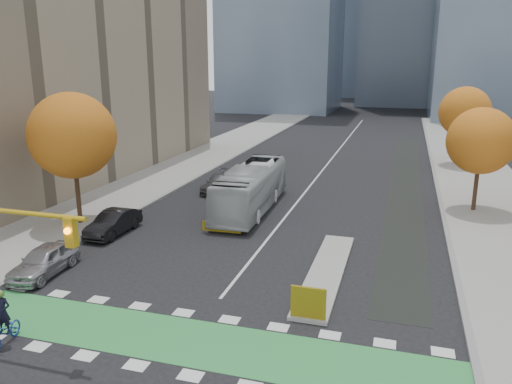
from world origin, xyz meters
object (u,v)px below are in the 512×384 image
Objects in this scene: tree_east_near at (481,141)px; cyclist at (5,327)px; tree_east_far at (465,112)px; parked_car_c at (220,182)px; tree_west at (72,136)px; hazard_board at (308,303)px; bus at (251,188)px; parked_car_b at (113,223)px; parked_car_a at (44,260)px.

tree_east_near is 3.29× the size of cyclist.
cyclist is at bearing -115.79° from tree_east_far.
tree_east_far reaches higher than parked_car_c.
parked_car_c is at bearing 61.90° from tree_west.
tree_west is at bearing 103.60° from cyclist.
parked_car_c is (-10.50, 18.10, -0.10)m from hazard_board.
cyclist is 0.45× the size of parked_car_c.
bus is (-14.65, -3.84, -3.31)m from tree_east_near.
cyclist is 11.97m from parked_car_b.
tree_west is 26.01m from tree_east_near.
parked_car_a is at bearing 105.65° from cyclist.
cyclist reaches higher than parked_car_c.
parked_car_b is (-2.85, 11.63, -0.02)m from cyclist.
tree_west is at bearing -148.61° from bus.
parked_car_c is (-3.85, 4.14, -0.86)m from bus.
cyclist is (-18.15, -22.60, -4.15)m from tree_east_near.
parked_car_b is (3.00, -0.97, -4.92)m from tree_west.
tree_east_near reaches higher than bus.
parked_car_b and parked_car_c have the same top height.
cyclist is at bearing -128.77° from tree_east_near.
bus reaches higher than parked_car_c.
hazard_board is 11.23m from cyclist.
hazard_board is 35.13m from tree_east_far.
tree_west reaches higher than tree_east_near.
parked_car_b is (-13.00, 6.83, -0.10)m from hazard_board.
parked_car_c is (-0.35, 22.90, -0.02)m from cyclist.
hazard_board is at bearing -59.85° from parked_car_c.
bus is 5.72m from parked_car_c.
tree_west reaches higher than parked_car_c.
parked_car_b is (0.00, 6.03, -0.01)m from parked_car_a.
tree_east_near is 1.67× the size of parked_car_b.
tree_west is at bearing -133.30° from tree_east_far.
tree_east_far is at bearing 52.75° from parked_car_b.
tree_east_far reaches higher than parked_car_b.
hazard_board is 13.02m from parked_car_a.
hazard_board is at bearing -114.20° from tree_east_near.
parked_car_b is at bearing -102.47° from parked_car_c.
parked_car_c is at bearing 179.07° from tree_east_near.
tree_west is 11.91m from bus.
hazard_board is 0.18× the size of tree_east_far.
tree_east_near is at bearing 35.48° from parked_car_a.
tree_east_far is at bearing 88.21° from tree_east_near.
parked_car_a is (-21.50, -33.00, -4.53)m from tree_east_far.
hazard_board is 0.20× the size of tree_east_near.
parked_car_b is (-21.50, -26.97, -4.54)m from tree_east_far.
parked_car_c is (2.50, 17.30, -0.01)m from parked_car_a.
hazard_board reaches higher than parked_car_b.
bus is at bearing 60.75° from parked_car_a.
tree_east_near is 16.01m from tree_east_far.
parked_car_b is (-21.00, -10.97, -4.17)m from tree_east_near.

